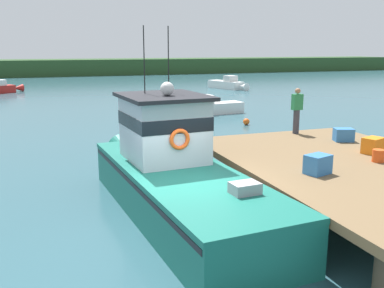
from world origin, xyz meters
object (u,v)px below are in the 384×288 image
(main_fishing_boat, at_px, (173,173))
(crate_single_by_cleat, at_px, (318,164))
(crate_stack_mid_dock, at_px, (344,135))
(crate_single_far, at_px, (373,146))
(mooring_buoy_outer, at_px, (246,122))
(mooring_buoy_inshore, at_px, (208,97))
(bait_bucket, at_px, (378,156))
(deckhand_by_the_boat, at_px, (297,110))
(moored_boat_outer_mooring, at_px, (228,84))
(mooring_buoy_spare_mooring, at_px, (331,140))
(moored_boat_far_left, at_px, (209,107))

(main_fishing_boat, height_order, crate_single_by_cleat, main_fishing_boat)
(crate_stack_mid_dock, bearing_deg, crate_single_far, -99.87)
(mooring_buoy_outer, bearing_deg, crate_single_by_cleat, -109.16)
(mooring_buoy_inshore, xyz_separation_m, mooring_buoy_outer, (-2.42, -11.99, 0.01))
(crate_stack_mid_dock, relative_size, bait_bucket, 1.76)
(crate_stack_mid_dock, height_order, crate_single_far, crate_single_far)
(crate_single_by_cleat, distance_m, bait_bucket, 2.26)
(deckhand_by_the_boat, relative_size, moored_boat_outer_mooring, 0.30)
(crate_stack_mid_dock, xyz_separation_m, crate_single_far, (-0.29, -1.69, 0.02))
(crate_stack_mid_dock, distance_m, deckhand_by_the_boat, 1.93)
(mooring_buoy_spare_mooring, bearing_deg, crate_stack_mid_dock, -122.91)
(main_fishing_boat, relative_size, moored_boat_outer_mooring, 1.81)
(mooring_buoy_inshore, bearing_deg, crate_stack_mid_dock, -99.92)
(deckhand_by_the_boat, bearing_deg, moored_boat_outer_mooring, 70.60)
(crate_single_by_cleat, relative_size, mooring_buoy_outer, 1.65)
(crate_stack_mid_dock, xyz_separation_m, mooring_buoy_spare_mooring, (2.74, 4.24, -1.20))
(main_fishing_boat, bearing_deg, mooring_buoy_spare_mooring, 30.54)
(bait_bucket, xyz_separation_m, mooring_buoy_inshore, (4.69, 24.51, -1.20))
(crate_stack_mid_dock, bearing_deg, main_fishing_boat, -170.47)
(bait_bucket, xyz_separation_m, mooring_buoy_spare_mooring, (3.59, 6.76, -1.15))
(crate_single_by_cleat, xyz_separation_m, bait_bucket, (2.22, 0.42, -0.07))
(moored_boat_outer_mooring, bearing_deg, crate_stack_mid_dock, -107.10)
(crate_single_far, xyz_separation_m, mooring_buoy_spare_mooring, (3.04, 5.93, -1.22))
(main_fishing_boat, relative_size, crate_stack_mid_dock, 16.52)
(crate_single_far, xyz_separation_m, mooring_buoy_outer, (1.72, 11.69, -1.25))
(crate_stack_mid_dock, height_order, mooring_buoy_spare_mooring, crate_stack_mid_dock)
(moored_boat_far_left, bearing_deg, mooring_buoy_inshore, 68.90)
(deckhand_by_the_boat, relative_size, mooring_buoy_spare_mooring, 3.79)
(crate_single_by_cleat, xyz_separation_m, moored_boat_outer_mooring, (12.37, 33.17, -0.97))
(moored_boat_outer_mooring, distance_m, mooring_buoy_inshore, 9.89)
(deckhand_by_the_boat, relative_size, mooring_buoy_outer, 4.49)
(main_fishing_boat, xyz_separation_m, moored_boat_far_left, (7.15, 15.51, -0.58))
(crate_stack_mid_dock, relative_size, moored_boat_far_left, 0.12)
(crate_single_by_cleat, height_order, deckhand_by_the_boat, deckhand_by_the_boat)
(bait_bucket, distance_m, mooring_buoy_inshore, 24.98)
(deckhand_by_the_boat, relative_size, mooring_buoy_inshore, 4.78)
(main_fishing_boat, bearing_deg, crate_single_far, -6.30)
(crate_single_by_cleat, bearing_deg, main_fishing_boat, 148.71)
(crate_stack_mid_dock, distance_m, bait_bucket, 2.67)
(crate_single_by_cleat, xyz_separation_m, moored_boat_far_left, (4.02, 17.42, -1.01))
(crate_stack_mid_dock, height_order, moored_boat_far_left, crate_stack_mid_dock)
(moored_boat_far_left, bearing_deg, deckhand_by_the_boat, -97.60)
(crate_single_by_cleat, distance_m, deckhand_by_the_boat, 5.18)
(crate_stack_mid_dock, distance_m, mooring_buoy_inshore, 22.35)
(crate_single_by_cleat, bearing_deg, crate_single_far, 24.24)
(moored_boat_far_left, distance_m, mooring_buoy_outer, 4.51)
(crate_stack_mid_dock, relative_size, mooring_buoy_inshore, 1.76)
(mooring_buoy_spare_mooring, bearing_deg, deckhand_by_the_boat, -143.62)
(deckhand_by_the_boat, xyz_separation_m, mooring_buoy_spare_mooring, (3.51, 2.58, -1.84))
(crate_stack_mid_dock, relative_size, mooring_buoy_spare_mooring, 1.39)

